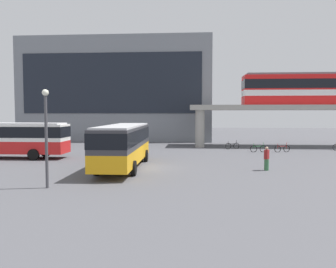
# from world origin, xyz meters

# --- Properties ---
(ground_plane) EXTENTS (120.00, 120.00, 0.00)m
(ground_plane) POSITION_xyz_m (0.00, 10.00, 0.00)
(ground_plane) COLOR #515156
(station_building) EXTENTS (28.18, 10.19, 15.07)m
(station_building) POSITION_xyz_m (-8.12, 27.23, 7.54)
(station_building) COLOR slate
(station_building) RESTS_ON ground_plane
(elevated_platform) EXTENTS (29.83, 5.53, 5.07)m
(elevated_platform) POSITION_xyz_m (17.92, 17.56, 4.31)
(elevated_platform) COLOR #9E9B93
(elevated_platform) RESTS_ON ground_plane
(train) EXTENTS (19.14, 2.96, 3.84)m
(train) POSITION_xyz_m (19.04, 17.56, 7.04)
(train) COLOR red
(train) RESTS_ON elevated_platform
(bus_main) EXTENTS (2.91, 11.08, 3.22)m
(bus_main) POSITION_xyz_m (-1.77, -0.38, 1.99)
(bus_main) COLOR orange
(bus_main) RESTS_ON ground_plane
(bus_secondary) EXTENTS (11.05, 2.82, 3.22)m
(bus_secondary) POSITION_xyz_m (-13.52, 4.43, 1.99)
(bus_secondary) COLOR red
(bus_secondary) RESTS_ON ground_plane
(bicycle_black) EXTENTS (1.67, 0.76, 1.04)m
(bicycle_black) POSITION_xyz_m (7.86, 13.97, 0.36)
(bicycle_black) COLOR black
(bicycle_black) RESTS_ON ground_plane
(bicycle_red) EXTENTS (1.72, 0.60, 1.04)m
(bicycle_red) POSITION_xyz_m (12.74, 11.23, 0.36)
(bicycle_red) COLOR black
(bicycle_red) RESTS_ON ground_plane
(bicycle_green) EXTENTS (1.77, 0.39, 1.04)m
(bicycle_green) POSITION_xyz_m (10.26, 11.10, 0.36)
(bicycle_green) COLOR black
(bicycle_green) RESTS_ON ground_plane
(pedestrian_by_bike_rack) EXTENTS (0.43, 0.48, 1.71)m
(pedestrian_by_bike_rack) POSITION_xyz_m (8.67, -0.64, 0.80)
(pedestrian_by_bike_rack) COLOR #33663F
(pedestrian_by_bike_rack) RESTS_ON ground_plane
(lamp_post) EXTENTS (0.36, 0.36, 5.40)m
(lamp_post) POSITION_xyz_m (-4.57, -7.43, 3.24)
(lamp_post) COLOR #3F3F44
(lamp_post) RESTS_ON ground_plane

